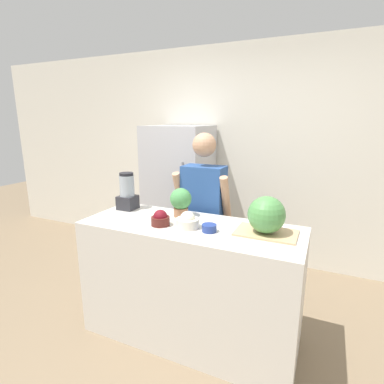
# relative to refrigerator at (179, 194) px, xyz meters

# --- Properties ---
(ground_plane) EXTENTS (14.00, 14.00, 0.00)m
(ground_plane) POSITION_rel_refrigerator_xyz_m (0.74, -1.59, -0.83)
(ground_plane) COLOR #7F6B51
(wall_back) EXTENTS (8.00, 0.06, 2.60)m
(wall_back) POSITION_rel_refrigerator_xyz_m (0.74, 0.38, 0.47)
(wall_back) COLOR silver
(wall_back) RESTS_ON ground_plane
(counter_island) EXTENTS (1.68, 0.64, 0.96)m
(counter_island) POSITION_rel_refrigerator_xyz_m (0.74, -1.27, -0.35)
(counter_island) COLOR beige
(counter_island) RESTS_ON ground_plane
(refrigerator) EXTENTS (0.72, 0.69, 1.67)m
(refrigerator) POSITION_rel_refrigerator_xyz_m (0.00, 0.00, 0.00)
(refrigerator) COLOR #B7B7BC
(refrigerator) RESTS_ON ground_plane
(person) EXTENTS (0.52, 0.26, 1.63)m
(person) POSITION_rel_refrigerator_xyz_m (0.64, -0.76, 0.00)
(person) COLOR #333338
(person) RESTS_ON ground_plane
(cutting_board) EXTENTS (0.42, 0.28, 0.01)m
(cutting_board) POSITION_rel_refrigerator_xyz_m (1.29, -1.21, 0.13)
(cutting_board) COLOR tan
(cutting_board) RESTS_ON counter_island
(watermelon) EXTENTS (0.26, 0.26, 0.26)m
(watermelon) POSITION_rel_refrigerator_xyz_m (1.29, -1.23, 0.27)
(watermelon) COLOR #4C8C47
(watermelon) RESTS_ON cutting_board
(bowl_cherries) EXTENTS (0.14, 0.14, 0.12)m
(bowl_cherries) POSITION_rel_refrigerator_xyz_m (0.53, -1.37, 0.17)
(bowl_cherries) COLOR #511E19
(bowl_cherries) RESTS_ON counter_island
(bowl_cream) EXTENTS (0.17, 0.17, 0.12)m
(bowl_cream) POSITION_rel_refrigerator_xyz_m (0.74, -1.33, 0.17)
(bowl_cream) COLOR beige
(bowl_cream) RESTS_ON counter_island
(bowl_small_blue) EXTENTS (0.11, 0.11, 0.05)m
(bowl_small_blue) POSITION_rel_refrigerator_xyz_m (0.92, -1.34, 0.15)
(bowl_small_blue) COLOR navy
(bowl_small_blue) RESTS_ON counter_island
(blender) EXTENTS (0.15, 0.15, 0.33)m
(blender) POSITION_rel_refrigerator_xyz_m (0.05, -1.12, 0.28)
(blender) COLOR #28282D
(blender) RESTS_ON counter_island
(potted_plant) EXTENTS (0.18, 0.18, 0.24)m
(potted_plant) POSITION_rel_refrigerator_xyz_m (0.58, -1.11, 0.26)
(potted_plant) COLOR #996647
(potted_plant) RESTS_ON counter_island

